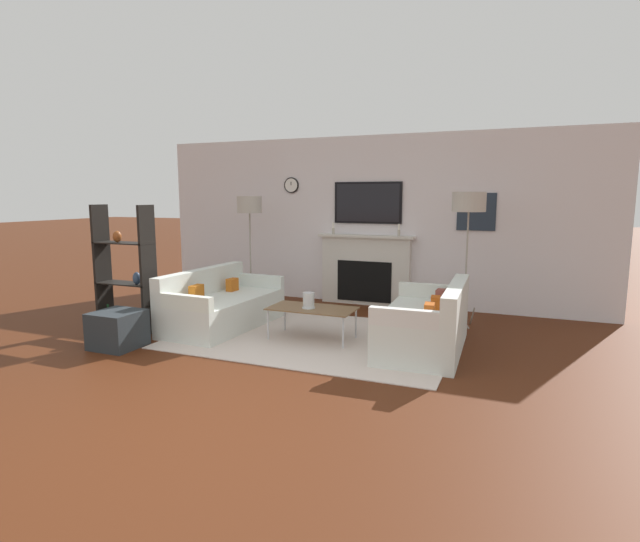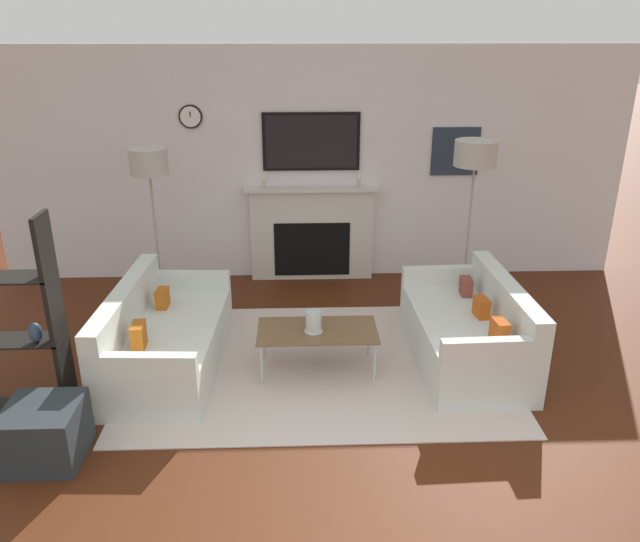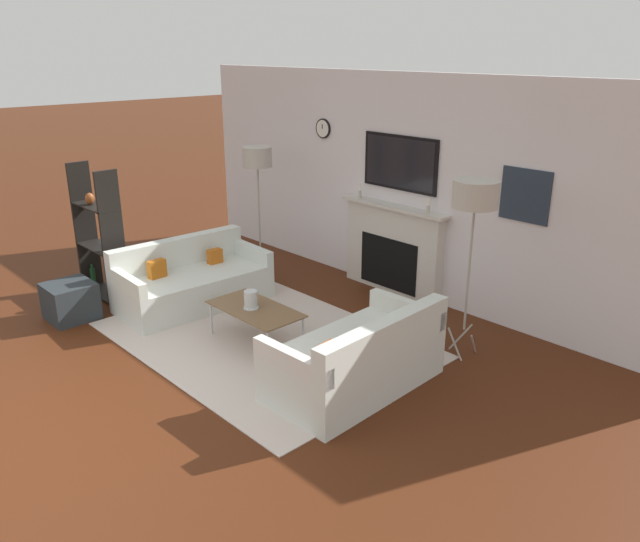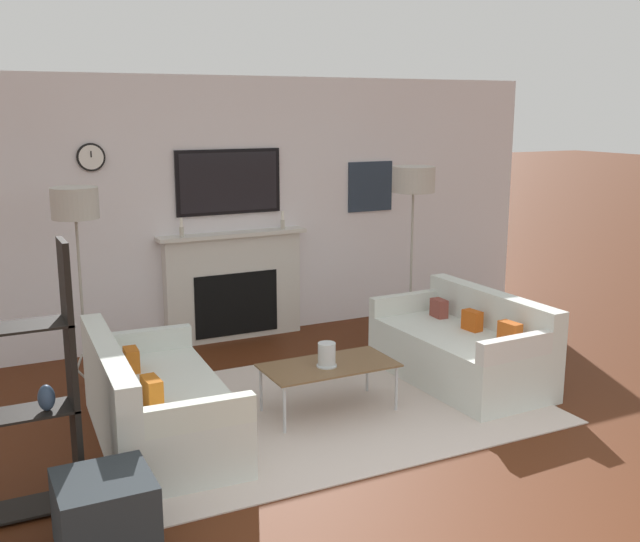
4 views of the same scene
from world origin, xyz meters
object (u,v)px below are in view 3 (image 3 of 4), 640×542
object	(u,v)px
floor_lamp_left	(257,159)
couch_left	(192,283)
hurricane_candle	(251,301)
ottoman	(70,301)
floor_lamp_right	(475,196)
couch_right	(357,360)
shelf_unit	(99,236)
coffee_table	(255,310)

from	to	relation	value
floor_lamp_left	couch_left	bearing A→B (deg)	-77.96
hurricane_candle	ottoman	distance (m)	2.25
hurricane_candle	ottoman	bearing A→B (deg)	-149.65
floor_lamp_right	hurricane_candle	bearing A→B (deg)	-140.46
couch_left	ottoman	bearing A→B (deg)	-115.29
couch_right	hurricane_candle	distance (m)	1.43
floor_lamp_right	couch_left	bearing A→B (deg)	-157.16
hurricane_candle	shelf_unit	distance (m)	2.43
couch_left	shelf_unit	size ratio (longest dim) A/B	1.10
couch_left	shelf_unit	world-z (taller)	shelf_unit
couch_left	ottoman	world-z (taller)	couch_left
shelf_unit	floor_lamp_left	bearing A→B (deg)	68.82
couch_right	coffee_table	world-z (taller)	couch_right
ottoman	floor_lamp_left	bearing A→B (deg)	82.82
coffee_table	floor_lamp_left	world-z (taller)	floor_lamp_left
floor_lamp_left	floor_lamp_right	world-z (taller)	floor_lamp_right
hurricane_candle	ottoman	size ratio (longest dim) A/B	0.37
couch_right	floor_lamp_right	xyz separation A→B (m)	(0.28, 1.28, 1.36)
couch_left	hurricane_candle	world-z (taller)	couch_left
floor_lamp_right	ottoman	size ratio (longest dim) A/B	3.54
floor_lamp_left	shelf_unit	size ratio (longest dim) A/B	1.07
coffee_table	floor_lamp_right	world-z (taller)	floor_lamp_right
shelf_unit	ottoman	bearing A→B (deg)	-55.05
couch_left	floor_lamp_left	size ratio (longest dim) A/B	1.03
couch_right	floor_lamp_left	xyz separation A→B (m)	(-3.03, 1.28, 1.30)
floor_lamp_right	ottoman	distance (m)	4.65
couch_left	coffee_table	xyz separation A→B (m)	(1.37, -0.09, 0.10)
hurricane_candle	coffee_table	bearing A→B (deg)	40.87
couch_left	floor_lamp_right	bearing A→B (deg)	22.84
couch_left	shelf_unit	xyz separation A→B (m)	(-1.02, -0.64, 0.50)
shelf_unit	ottoman	size ratio (longest dim) A/B	3.21
couch_left	coffee_table	world-z (taller)	couch_left
floor_lamp_right	shelf_unit	distance (m)	4.57
couch_right	floor_lamp_right	world-z (taller)	floor_lamp_right
hurricane_candle	ottoman	xyz separation A→B (m)	(-1.93, -1.13, -0.27)
couch_right	shelf_unit	bearing A→B (deg)	-170.35
couch_right	shelf_unit	size ratio (longest dim) A/B	1.01
couch_left	couch_right	bearing A→B (deg)	-0.02
shelf_unit	hurricane_candle	bearing A→B (deg)	12.50
hurricane_candle	floor_lamp_right	world-z (taller)	floor_lamp_right
hurricane_candle	floor_lamp_right	xyz separation A→B (m)	(1.69, 1.40, 1.17)
hurricane_candle	floor_lamp_left	distance (m)	2.41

